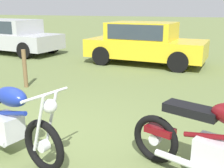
% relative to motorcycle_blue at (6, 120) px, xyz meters
% --- Properties ---
extents(ground_plane, '(120.00, 120.00, 0.00)m').
position_rel_motorcycle_blue_xyz_m(ground_plane, '(0.07, 0.24, -0.48)').
color(ground_plane, olive).
extents(motorcycle_blue, '(2.11, 0.81, 1.02)m').
position_rel_motorcycle_blue_xyz_m(motorcycle_blue, '(0.00, 0.00, 0.00)').
color(motorcycle_blue, black).
rests_on(motorcycle_blue, ground).
extents(motorcycle_maroon, '(1.98, 0.89, 1.02)m').
position_rel_motorcycle_blue_xyz_m(motorcycle_maroon, '(2.58, 0.32, 0.01)').
color(motorcycle_maroon, black).
rests_on(motorcycle_maroon, ground).
extents(car_silver, '(4.57, 2.15, 1.43)m').
position_rel_motorcycle_blue_xyz_m(car_silver, '(-6.16, 6.76, 0.35)').
color(car_silver, '#B2B5BA').
rests_on(car_silver, ground).
extents(car_yellow, '(4.07, 2.02, 1.43)m').
position_rel_motorcycle_blue_xyz_m(car_yellow, '(-0.03, 6.65, 0.31)').
color(car_yellow, gold).
rests_on(car_yellow, ground).
extents(fence_post_wooden, '(0.10, 0.10, 0.93)m').
position_rel_motorcycle_blue_xyz_m(fence_post_wooden, '(-1.89, 2.66, -0.02)').
color(fence_post_wooden, brown).
rests_on(fence_post_wooden, ground).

